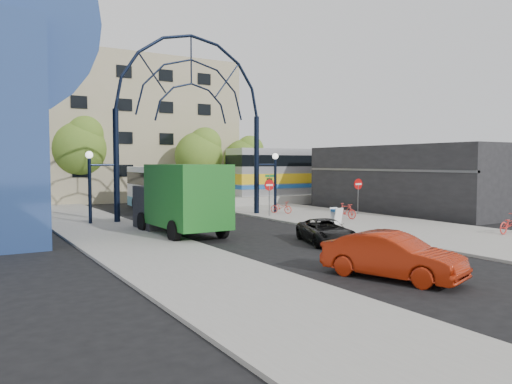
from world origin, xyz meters
TOP-DOWN VIEW (x-y plane):
  - ground at (0.00, 0.00)m, footprint 120.00×120.00m
  - sidewalk_east at (8.00, 4.00)m, footprint 8.00×56.00m
  - plaza_west at (-6.50, 6.00)m, footprint 5.00×50.00m
  - gateway_arch at (0.00, 14.00)m, footprint 13.64×0.44m
  - stop_sign at (4.80, 12.00)m, footprint 0.80×0.07m
  - do_not_enter_sign at (11.00, 10.00)m, footprint 0.76×0.07m
  - street_name_sign at (5.20, 12.60)m, footprint 0.70×0.70m
  - sandwich_board at (5.60, 5.98)m, footprint 0.55×0.61m
  - commercial_block_east at (16.00, 10.00)m, footprint 6.00×16.00m
  - apartment_block at (2.00, 34.97)m, footprint 20.00×12.10m
  - train_platform at (20.00, 22.00)m, footprint 32.00×5.00m
  - train_car at (20.00, 22.00)m, footprint 25.10×3.05m
  - tree_north_a at (6.12, 25.93)m, footprint 4.48×4.48m
  - tree_north_b at (-3.88, 29.93)m, footprint 5.12×5.12m
  - tree_north_c at (12.12, 27.93)m, footprint 4.16×4.16m
  - city_bus at (-0.09, 18.49)m, footprint 3.39×12.53m
  - green_truck at (-3.54, 7.63)m, footprint 2.91×7.29m
  - black_suv at (1.16, 1.48)m, footprint 3.11×4.45m
  - red_sedan at (-1.46, -5.08)m, footprint 2.93×4.79m
  - bike_near_a at (6.43, 12.97)m, footprint 1.33×1.73m
  - bike_near_b at (8.09, 8.01)m, footprint 0.81×1.71m
  - bike_far_a at (10.79, -1.46)m, footprint 1.94×0.81m

SIDE VIEW (x-z plane):
  - ground at x=0.00m, z-range 0.00..0.00m
  - sidewalk_east at x=8.00m, z-range 0.00..0.12m
  - plaza_west at x=-6.50m, z-range 0.00..0.12m
  - train_platform at x=20.00m, z-range 0.00..0.80m
  - bike_near_a at x=6.43m, z-range 0.12..0.99m
  - black_suv at x=1.16m, z-range 0.00..1.13m
  - bike_near_b at x=8.09m, z-range 0.12..1.11m
  - bike_far_a at x=10.79m, z-range 0.12..1.12m
  - sandwich_board at x=5.60m, z-range 0.25..1.24m
  - red_sedan at x=-1.46m, z-range 0.00..1.49m
  - city_bus at x=-0.09m, z-range 0.08..3.48m
  - green_truck at x=-3.54m, z-range 0.00..3.65m
  - do_not_enter_sign at x=11.00m, z-range 0.74..3.22m
  - stop_sign at x=4.80m, z-range 0.74..3.24m
  - street_name_sign at x=5.20m, z-range 0.73..3.53m
  - commercial_block_east at x=16.00m, z-range 0.00..5.00m
  - train_car at x=20.00m, z-range 0.80..5.00m
  - tree_north_c at x=12.12m, z-range 1.03..7.53m
  - tree_north_a at x=6.12m, z-range 1.11..8.11m
  - tree_north_b at x=-3.88m, z-range 1.27..9.27m
  - apartment_block at x=2.00m, z-range 0.00..14.00m
  - gateway_arch at x=0.00m, z-range 2.51..14.61m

